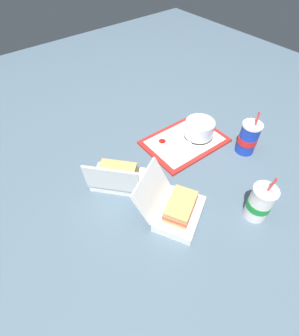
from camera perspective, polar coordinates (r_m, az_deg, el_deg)
name	(u,v)px	position (r m, az deg, el deg)	size (l,w,h in m)	color
ground_plane	(154,183)	(1.08, 1.01, -3.21)	(3.20, 3.20, 0.00)	#4C6070
food_tray	(185,141)	(1.25, 7.66, 5.75)	(0.38, 0.27, 0.01)	red
cake_container	(199,129)	(1.26, 10.77, 8.29)	(0.14, 0.14, 0.08)	black
ketchup_cup	(162,143)	(1.21, 2.77, 5.46)	(0.04, 0.04, 0.02)	white
napkin_stack	(187,151)	(1.20, 8.10, 3.75)	(0.10, 0.10, 0.00)	white
plastic_fork	(170,133)	(1.28, 4.54, 7.60)	(0.11, 0.01, 0.01)	white
clamshell_sandwich_corner	(177,209)	(0.95, 5.96, -8.81)	(0.27, 0.28, 0.17)	white
clamshell_sandwich_left	(118,177)	(1.05, -6.96, -1.96)	(0.25, 0.25, 0.17)	white
soda_cup_right	(260,203)	(1.00, 22.87, -7.02)	(0.09, 0.09, 0.21)	white
soda_cup_front	(248,138)	(1.24, 20.68, 6.11)	(0.09, 0.09, 0.21)	#1938B7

